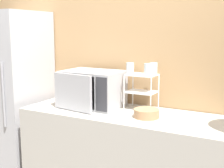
# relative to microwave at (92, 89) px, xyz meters

# --- Properties ---
(wall_back) EXTENTS (8.00, 0.06, 2.60)m
(wall_back) POSITION_rel_microwave_xyz_m (0.36, 0.32, 0.24)
(wall_back) COLOR tan
(wall_back) RESTS_ON ground_plane
(counter) EXTENTS (1.83, 0.67, 0.89)m
(counter) POSITION_rel_microwave_xyz_m (0.36, -0.05, -0.61)
(counter) COLOR #B7B2A8
(counter) RESTS_ON ground_plane
(microwave) EXTENTS (0.55, 0.47, 0.34)m
(microwave) POSITION_rel_microwave_xyz_m (0.00, 0.00, 0.00)
(microwave) COLOR #ADADB2
(microwave) RESTS_ON counter
(dish_rack) EXTENTS (0.27, 0.20, 0.32)m
(dish_rack) POSITION_rel_microwave_xyz_m (0.45, 0.12, 0.06)
(dish_rack) COLOR white
(dish_rack) RESTS_ON counter
(glass_front_left) EXTENTS (0.07, 0.07, 0.11)m
(glass_front_left) POSITION_rel_microwave_xyz_m (0.36, 0.07, 0.21)
(glass_front_left) COLOR silver
(glass_front_left) RESTS_ON dish_rack
(glass_back_right) EXTENTS (0.07, 0.07, 0.11)m
(glass_back_right) POSITION_rel_microwave_xyz_m (0.55, 0.18, 0.21)
(glass_back_right) COLOR silver
(glass_back_right) RESTS_ON dish_rack
(glass_front_right) EXTENTS (0.07, 0.07, 0.11)m
(glass_front_right) POSITION_rel_microwave_xyz_m (0.54, 0.07, 0.21)
(glass_front_right) COLOR silver
(glass_front_right) RESTS_ON dish_rack
(bowl) EXTENTS (0.21, 0.21, 0.07)m
(bowl) POSITION_rel_microwave_xyz_m (0.60, -0.11, -0.13)
(bowl) COLOR #AD7F56
(bowl) RESTS_ON counter
(refrigerator) EXTENTS (0.60, 0.65, 1.79)m
(refrigerator) POSITION_rel_microwave_xyz_m (-0.96, -0.03, -0.16)
(refrigerator) COLOR #B7B7BC
(refrigerator) RESTS_ON ground_plane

